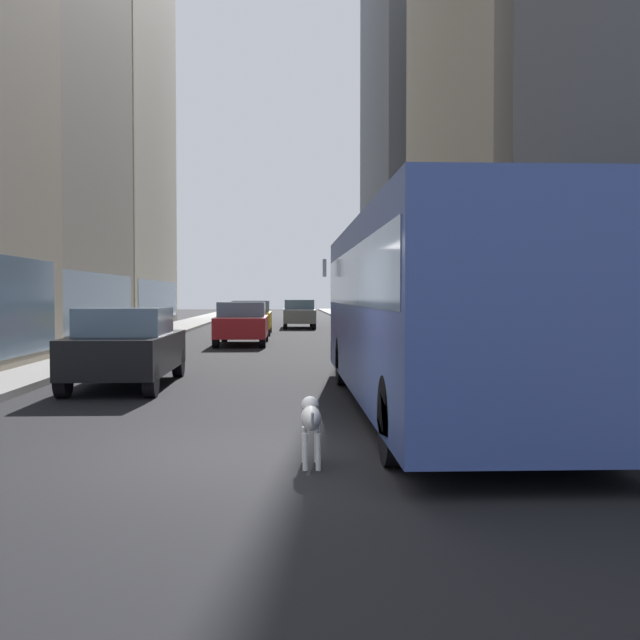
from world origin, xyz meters
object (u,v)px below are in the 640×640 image
(car_grey_wagon, at_px, (299,314))
(car_yellow_taxi, at_px, (251,317))
(transit_bus, at_px, (429,301))
(car_black_suv, at_px, (127,347))
(car_red_coupe, at_px, (242,323))
(dalmatian_dog, at_px, (311,419))

(car_grey_wagon, xyz_separation_m, car_yellow_taxi, (-2.40, -7.19, -0.00))
(transit_bus, xyz_separation_m, car_black_suv, (-5.60, 3.44, -0.95))
(car_yellow_taxi, height_order, car_black_suv, same)
(transit_bus, bearing_deg, car_red_coupe, 103.36)
(transit_bus, bearing_deg, dalmatian_dog, -116.78)
(car_black_suv, bearing_deg, car_red_coupe, 83.19)
(transit_bus, xyz_separation_m, car_red_coupe, (-4.00, 16.84, -0.95))
(car_black_suv, bearing_deg, dalmatian_dog, -64.75)
(car_red_coupe, bearing_deg, dalmatian_dog, -84.69)
(transit_bus, relative_size, car_red_coupe, 2.45)
(car_grey_wagon, bearing_deg, car_yellow_taxi, -108.47)
(transit_bus, bearing_deg, car_black_suv, 148.44)
(transit_bus, bearing_deg, car_grey_wagon, 92.89)
(dalmatian_dog, bearing_deg, transit_bus, 63.22)
(car_black_suv, distance_m, dalmatian_dog, 8.31)
(car_black_suv, bearing_deg, car_grey_wagon, 81.95)
(transit_bus, distance_m, dalmatian_dog, 4.74)
(car_yellow_taxi, relative_size, dalmatian_dog, 4.25)
(car_grey_wagon, relative_size, car_black_suv, 1.07)
(car_red_coupe, relative_size, car_black_suv, 1.05)
(transit_bus, xyz_separation_m, car_grey_wagon, (-1.60, 31.71, -0.95))
(transit_bus, bearing_deg, car_yellow_taxi, 99.26)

